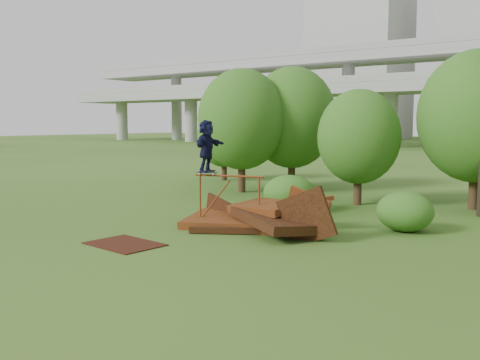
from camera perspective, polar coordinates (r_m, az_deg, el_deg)
The scene contains 15 objects.
ground at distance 14.68m, azimuth -2.11°, elevation -7.10°, with size 240.00×240.00×0.00m, color #2D5116.
scrap_pile at distance 16.91m, azimuth 1.97°, elevation -4.13°, with size 5.65×3.51×1.91m.
grind_rail at distance 17.10m, azimuth -1.17°, elevation -1.13°, with size 2.19×0.80×1.70m.
skateboard at distance 17.30m, azimuth -3.55°, elevation 0.79°, with size 0.69×0.39×0.07m.
skater at distance 17.24m, azimuth -3.57°, elevation 3.63°, with size 1.56×0.50×1.69m, color black.
flat_plate at distance 15.23m, azimuth -12.20°, elevation -6.69°, with size 2.04×1.45×0.03m, color #33140B.
tree_0 at distance 25.76m, azimuth 0.18°, elevation 6.48°, with size 4.21×4.21×5.94m.
tree_1 at distance 27.11m, azimuth 5.58°, elevation 6.62°, with size 4.42×4.42×6.15m.
tree_2 at distance 22.28m, azimuth 12.56°, elevation 4.52°, with size 3.35×3.35×4.72m.
tree_3 at distance 22.46m, azimuth 23.95°, elevation 6.22°, with size 4.44×4.44×6.16m.
tree_6 at distance 31.21m, azimuth -1.71°, elevation 4.69°, with size 3.14×3.14×4.38m.
shrub_left at distance 20.35m, azimuth 5.27°, elevation -1.41°, with size 2.01×1.86×1.39m, color #144913.
shrub_right at distance 17.31m, azimuth 17.18°, elevation -3.23°, with size 1.76×1.61×1.25m, color #144913.
building_left at distance 116.94m, azimuth 12.65°, elevation 12.94°, with size 18.00×16.00×35.00m, color #9E9E99.
building_right at distance 116.39m, azimuth 24.20°, elevation 10.85°, with size 14.00×14.00×28.00m, color #9E9E99.
Camera 1 is at (8.87, -11.20, 3.36)m, focal length 40.00 mm.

